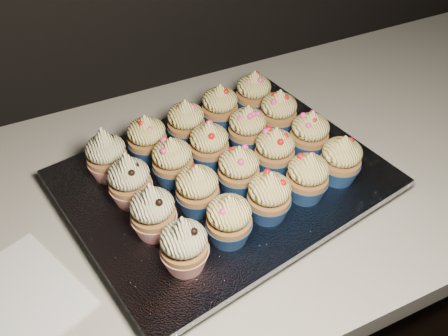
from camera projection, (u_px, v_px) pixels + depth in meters
cabinet at (304, 289)px, 1.21m from camera, size 2.40×0.60×0.86m
worktop at (330, 149)px, 0.91m from camera, size 2.44×0.64×0.04m
napkin at (7, 305)px, 0.65m from camera, size 0.22×0.22×0.00m
baking_tray at (224, 186)px, 0.80m from camera, size 0.48×0.40×0.02m
foil_lining at (224, 178)px, 0.78m from camera, size 0.52×0.44×0.01m
cupcake_0 at (184, 245)px, 0.63m from camera, size 0.06×0.06×0.10m
cupcake_1 at (229, 220)px, 0.66m from camera, size 0.06×0.06×0.08m
cupcake_2 at (269, 196)px, 0.69m from camera, size 0.06×0.06×0.08m
cupcake_3 at (307, 177)px, 0.72m from camera, size 0.06×0.06×0.08m
cupcake_4 at (341, 160)px, 0.75m from camera, size 0.06×0.06×0.08m
cupcake_5 at (153, 212)px, 0.67m from camera, size 0.06×0.06×0.10m
cupcake_6 at (197, 189)px, 0.70m from camera, size 0.06×0.06×0.08m
cupcake_7 at (239, 170)px, 0.73m from camera, size 0.06×0.06×0.08m
cupcake_8 at (275, 151)px, 0.76m from camera, size 0.06×0.06×0.08m
cupcake_9 at (310, 134)px, 0.79m from camera, size 0.06×0.06×0.08m
cupcake_10 at (130, 181)px, 0.71m from camera, size 0.06×0.06×0.10m
cupcake_11 at (173, 161)px, 0.75m from camera, size 0.06×0.06×0.08m
cupcake_12 at (209, 145)px, 0.77m from camera, size 0.06×0.06×0.08m
cupcake_13 at (247, 129)px, 0.80m from camera, size 0.06×0.06×0.08m
cupcake_14 at (278, 113)px, 0.84m from camera, size 0.06×0.06×0.08m
cupcake_15 at (107, 155)px, 0.75m from camera, size 0.06×0.06×0.10m
cupcake_16 at (147, 139)px, 0.79m from camera, size 0.06×0.06×0.08m
cupcake_17 at (186, 123)px, 0.82m from camera, size 0.06×0.06×0.08m
cupcake_18 at (220, 107)px, 0.85m from camera, size 0.06×0.06×0.08m
cupcake_19 at (254, 94)px, 0.88m from camera, size 0.06×0.06×0.08m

